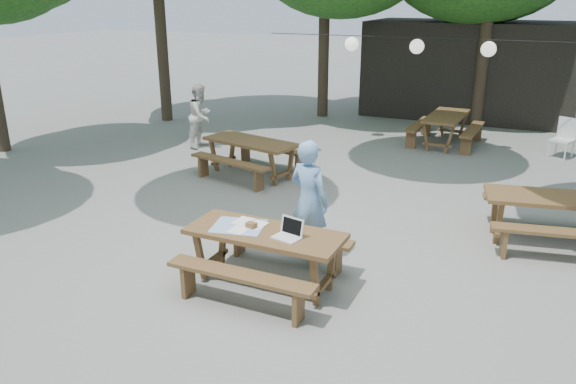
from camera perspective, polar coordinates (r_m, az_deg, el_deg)
The scene contains 12 objects.
ground at distance 8.76m, azimuth 4.59°, elevation -4.61°, with size 80.00×80.00×0.00m, color slate.
pavilion at distance 18.30m, azimuth 17.99°, elevation 11.79°, with size 6.00×3.00×2.80m, color black.
main_picnic_table at distance 7.23m, azimuth -2.33°, elevation -6.65°, with size 2.00×1.58×0.75m.
picnic_table_nw at distance 11.58m, azimuth -3.73°, elevation 3.52°, with size 2.21×1.97×0.75m.
picnic_table_ne at distance 9.29m, azimuth 25.34°, elevation -2.52°, with size 2.17×1.92×0.75m.
picnic_table_far_e at distance 14.55m, azimuth 15.68°, elevation 6.16°, with size 1.66×2.03×0.75m.
woman at distance 7.78m, azimuth 2.16°, elevation -0.87°, with size 0.63×0.41×1.73m, color #76A3D7.
second_person at distance 13.89m, azimuth -8.84°, elevation 7.66°, with size 0.75×0.58×1.54m, color silver.
plastic_chair at distance 14.38m, azimuth 26.02°, elevation 4.20°, with size 0.58×0.58×0.90m.
laptop at distance 6.89m, azimuth 0.11°, elevation -4.14°, with size 0.38×0.33×0.24m.
tabletop_clutter at distance 7.23m, azimuth -4.74°, elevation -3.44°, with size 0.75×0.68×0.08m.
paper_lanterns at distance 13.89m, azimuth 13.02°, elevation 14.22°, with size 9.00×0.34×0.38m.
Camera 1 is at (2.69, -7.54, 3.58)m, focal length 35.00 mm.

